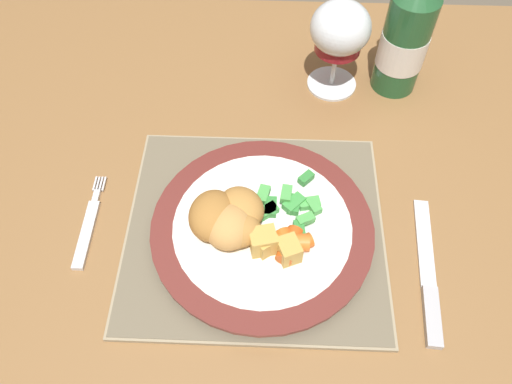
# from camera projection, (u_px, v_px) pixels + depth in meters

# --- Properties ---
(ground_plane) EXTENTS (6.00, 6.00, 0.00)m
(ground_plane) POSITION_uv_depth(u_px,v_px,m) (245.00, 354.00, 1.27)
(ground_plane) COLOR brown
(dining_table) EXTENTS (1.60, 0.81, 0.74)m
(dining_table) POSITION_uv_depth(u_px,v_px,m) (237.00, 217.00, 0.73)
(dining_table) COLOR olive
(dining_table) RESTS_ON ground
(placemat) EXTENTS (0.32, 0.29, 0.01)m
(placemat) POSITION_uv_depth(u_px,v_px,m) (255.00, 229.00, 0.62)
(placemat) COLOR gray
(placemat) RESTS_ON dining_table
(dinner_plate) EXTENTS (0.27, 0.27, 0.02)m
(dinner_plate) POSITION_uv_depth(u_px,v_px,m) (262.00, 229.00, 0.60)
(dinner_plate) COLOR white
(dinner_plate) RESTS_ON placemat
(breaded_croquettes) EXTENTS (0.10, 0.10, 0.04)m
(breaded_croquettes) POSITION_uv_depth(u_px,v_px,m) (227.00, 219.00, 0.58)
(breaded_croquettes) COLOR #A87033
(breaded_croquettes) RESTS_ON dinner_plate
(green_beans_pile) EXTENTS (0.08, 0.10, 0.02)m
(green_beans_pile) POSITION_uv_depth(u_px,v_px,m) (290.00, 205.00, 0.60)
(green_beans_pile) COLOR #4CA84C
(green_beans_pile) RESTS_ON dinner_plate
(glazed_carrots) EXTENTS (0.05, 0.05, 0.02)m
(glazed_carrots) POSITION_uv_depth(u_px,v_px,m) (290.00, 244.00, 0.57)
(glazed_carrots) COLOR orange
(glazed_carrots) RESTS_ON dinner_plate
(fork) EXTENTS (0.01, 0.14, 0.01)m
(fork) POSITION_uv_depth(u_px,v_px,m) (88.00, 227.00, 0.62)
(fork) COLOR silver
(fork) RESTS_ON dining_table
(table_knife) EXTENTS (0.03, 0.19, 0.01)m
(table_knife) POSITION_uv_depth(u_px,v_px,m) (428.00, 281.00, 0.58)
(table_knife) COLOR silver
(table_knife) RESTS_ON dining_table
(wine_glass) EXTENTS (0.08, 0.08, 0.14)m
(wine_glass) POSITION_uv_depth(u_px,v_px,m) (340.00, 32.00, 0.69)
(wine_glass) COLOR silver
(wine_glass) RESTS_ON dining_table
(bottle) EXTENTS (0.07, 0.07, 0.24)m
(bottle) POSITION_uv_depth(u_px,v_px,m) (406.00, 36.00, 0.70)
(bottle) COLOR #23562D
(bottle) RESTS_ON dining_table
(roast_potatoes) EXTENTS (0.06, 0.04, 0.03)m
(roast_potatoes) POSITION_uv_depth(u_px,v_px,m) (272.00, 244.00, 0.56)
(roast_potatoes) COLOR gold
(roast_potatoes) RESTS_ON dinner_plate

